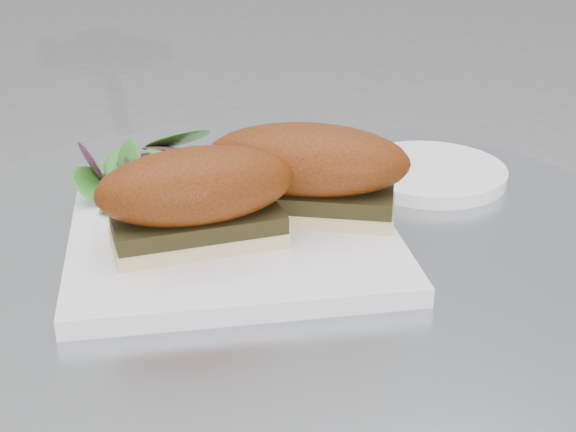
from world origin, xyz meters
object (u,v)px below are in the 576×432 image
Objects in this scene: plate at (232,231)px; sandwich_right at (307,169)px; saucer at (430,173)px; sandwich_left at (197,196)px.

sandwich_right is (0.06, -0.01, 0.05)m from plate.
saucer is (0.16, 0.06, -0.05)m from sandwich_right.
plate is 0.08m from sandwich_right.
saucer is (0.26, 0.08, -0.05)m from sandwich_left.
sandwich_right is at bearing -158.45° from saucer.
plate is 1.66× the size of sandwich_left.
sandwich_right is 1.24× the size of saucer.
plate is 0.07m from sandwich_left.
saucer is (0.22, 0.05, -0.00)m from plate.
saucer is at bearing 13.39° from plate.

